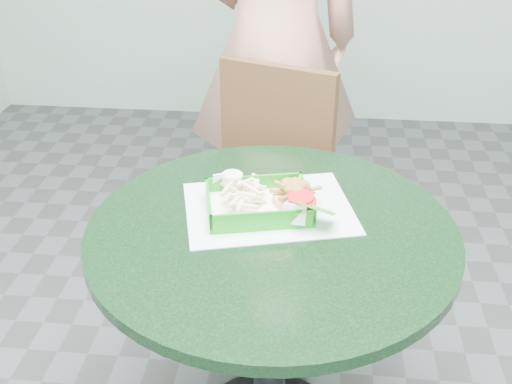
# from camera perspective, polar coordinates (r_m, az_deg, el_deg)

# --- Properties ---
(cafe_table) EXTENTS (0.89, 0.89, 0.75)m
(cafe_table) POSITION_cam_1_polar(r_m,az_deg,el_deg) (1.55, 1.43, -9.13)
(cafe_table) COLOR #25252C
(cafe_table) RESTS_ON floor
(dining_chair) EXTENTS (0.42, 0.42, 0.93)m
(dining_chair) POSITION_cam_1_polar(r_m,az_deg,el_deg) (2.09, 1.70, 0.70)
(dining_chair) COLOR black
(dining_chair) RESTS_ON floor
(placemat) EXTENTS (0.48, 0.40, 0.00)m
(placemat) POSITION_cam_1_polar(r_m,az_deg,el_deg) (1.52, 1.20, -2.17)
(placemat) COLOR silver
(placemat) RESTS_ON cafe_table
(food_basket) EXTENTS (0.25, 0.18, 0.05)m
(food_basket) POSITION_cam_1_polar(r_m,az_deg,el_deg) (1.50, 0.22, -2.00)
(food_basket) COLOR #138313
(food_basket) RESTS_ON placemat
(crab_sandwich) EXTENTS (0.11, 0.11, 0.07)m
(crab_sandwich) POSITION_cam_1_polar(r_m,az_deg,el_deg) (1.48, 3.84, -0.87)
(crab_sandwich) COLOR tan
(crab_sandwich) RESTS_ON food_basket
(fries_pile) EXTENTS (0.14, 0.15, 0.04)m
(fries_pile) POSITION_cam_1_polar(r_m,az_deg,el_deg) (1.52, -1.08, -0.49)
(fries_pile) COLOR beige
(fries_pile) RESTS_ON food_basket
(sauce_ramekin) EXTENTS (0.06, 0.06, 0.03)m
(sauce_ramekin) POSITION_cam_1_polar(r_m,az_deg,el_deg) (1.56, -1.51, 0.88)
(sauce_ramekin) COLOR silver
(sauce_ramekin) RESTS_ON food_basket
(garnish_cup) EXTENTS (0.12, 0.11, 0.05)m
(garnish_cup) POSITION_cam_1_polar(r_m,az_deg,el_deg) (1.43, 4.33, -2.48)
(garnish_cup) COLOR white
(garnish_cup) RESTS_ON food_basket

